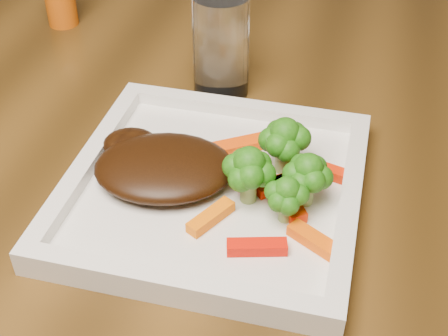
% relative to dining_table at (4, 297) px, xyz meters
% --- Properties ---
extents(dining_table, '(1.60, 0.90, 0.75)m').
position_rel_dining_table_xyz_m(dining_table, '(0.00, 0.00, 0.00)').
color(dining_table, '#503512').
rests_on(dining_table, floor).
extents(plate, '(0.27, 0.27, 0.01)m').
position_rel_dining_table_xyz_m(plate, '(0.37, -0.10, 0.38)').
color(plate, white).
rests_on(plate, dining_table).
extents(steak, '(0.15, 0.13, 0.03)m').
position_rel_dining_table_xyz_m(steak, '(0.32, -0.10, 0.40)').
color(steak, black).
rests_on(steak, plate).
extents(broccoli_0, '(0.06, 0.06, 0.07)m').
position_rel_dining_table_xyz_m(broccoli_0, '(0.43, -0.05, 0.42)').
color(broccoli_0, '#315D0F').
rests_on(broccoli_0, plate).
extents(broccoli_1, '(0.05, 0.05, 0.06)m').
position_rel_dining_table_xyz_m(broccoli_1, '(0.46, -0.10, 0.42)').
color(broccoli_1, '#166711').
rests_on(broccoli_1, plate).
extents(broccoli_2, '(0.06, 0.06, 0.06)m').
position_rel_dining_table_xyz_m(broccoli_2, '(0.44, -0.12, 0.42)').
color(broccoli_2, '#3E7613').
rests_on(broccoli_2, plate).
extents(broccoli_3, '(0.06, 0.06, 0.06)m').
position_rel_dining_table_xyz_m(broccoli_3, '(0.40, -0.10, 0.42)').
color(broccoli_3, '#216C12').
rests_on(broccoli_3, plate).
extents(carrot_0, '(0.05, 0.03, 0.01)m').
position_rel_dining_table_xyz_m(carrot_0, '(0.43, -0.17, 0.39)').
color(carrot_0, red).
rests_on(carrot_0, plate).
extents(carrot_1, '(0.05, 0.04, 0.01)m').
position_rel_dining_table_xyz_m(carrot_1, '(0.47, -0.15, 0.39)').
color(carrot_1, '#F25703').
rests_on(carrot_1, plate).
extents(carrot_2, '(0.04, 0.05, 0.01)m').
position_rel_dining_table_xyz_m(carrot_2, '(0.38, -0.14, 0.39)').
color(carrot_2, '#FF6F04').
rests_on(carrot_2, plate).
extents(carrot_3, '(0.05, 0.03, 0.01)m').
position_rel_dining_table_xyz_m(carrot_3, '(0.46, -0.05, 0.39)').
color(carrot_3, red).
rests_on(carrot_3, plate).
extents(carrot_4, '(0.06, 0.05, 0.01)m').
position_rel_dining_table_xyz_m(carrot_4, '(0.38, -0.03, 0.39)').
color(carrot_4, '#F74704').
rests_on(carrot_4, plate).
extents(carrot_5, '(0.04, 0.06, 0.01)m').
position_rel_dining_table_xyz_m(carrot_5, '(0.44, -0.10, 0.39)').
color(carrot_5, '#FF3204').
rests_on(carrot_5, plate).
extents(carrot_6, '(0.05, 0.04, 0.01)m').
position_rel_dining_table_xyz_m(carrot_6, '(0.43, -0.08, 0.39)').
color(carrot_6, red).
rests_on(carrot_6, plate).
extents(drinking_glass, '(0.07, 0.07, 0.12)m').
position_rel_dining_table_xyz_m(drinking_glass, '(0.33, 0.09, 0.44)').
color(drinking_glass, white).
rests_on(drinking_glass, dining_table).
extents(carrot_7, '(0.06, 0.02, 0.01)m').
position_rel_dining_table_xyz_m(carrot_7, '(0.42, -0.09, 0.39)').
color(carrot_7, red).
rests_on(carrot_7, plate).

